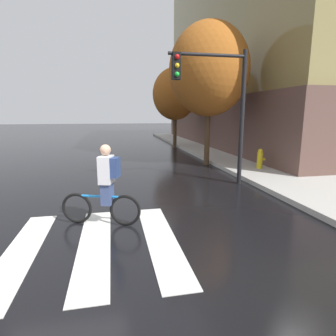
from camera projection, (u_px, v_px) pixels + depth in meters
ground_plane at (52, 249)px, 4.74m from camera, size 120.00×120.00×0.00m
crosswalk_stripes at (21, 252)px, 4.64m from camera, size 5.33×3.26×0.01m
cyclist at (105, 186)px, 5.63m from camera, size 1.64×0.61×1.69m
traffic_light_near at (218, 95)px, 8.45m from camera, size 2.47×0.28×4.20m
fire_hydrant at (260, 159)px, 10.88m from camera, size 0.33×0.22×0.78m
street_tree_near at (209, 70)px, 11.80m from camera, size 3.43×3.43×6.11m
street_tree_mid at (175, 94)px, 18.10m from camera, size 2.94×2.94×5.23m
corner_building at (326, 52)px, 19.84m from camera, size 18.32×20.52×13.35m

